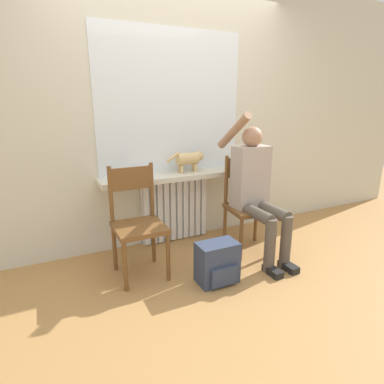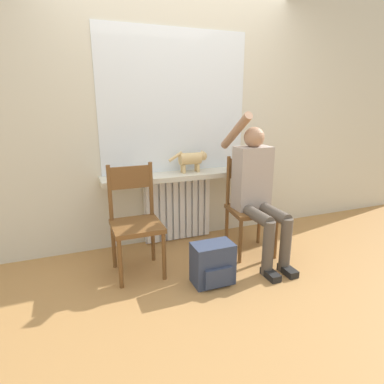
# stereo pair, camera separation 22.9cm
# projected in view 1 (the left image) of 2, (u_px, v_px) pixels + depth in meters

# --- Properties ---
(ground_plane) EXTENTS (12.00, 12.00, 0.00)m
(ground_plane) POSITION_uv_depth(u_px,v_px,m) (232.00, 292.00, 2.56)
(ground_plane) COLOR #B27F47
(wall_with_window) EXTENTS (7.00, 0.06, 2.70)m
(wall_with_window) POSITION_uv_depth(u_px,v_px,m) (171.00, 114.00, 3.26)
(wall_with_window) COLOR beige
(wall_with_window) RESTS_ON ground_plane
(radiator) EXTENTS (0.73, 0.08, 0.72)m
(radiator) POSITION_uv_depth(u_px,v_px,m) (175.00, 208.00, 3.46)
(radiator) COLOR white
(radiator) RESTS_ON ground_plane
(windowsill) EXTENTS (1.60, 0.30, 0.05)m
(windowsill) POSITION_uv_depth(u_px,v_px,m) (178.00, 176.00, 3.27)
(windowsill) COLOR beige
(windowsill) RESTS_ON radiator
(window_glass) EXTENTS (1.54, 0.01, 1.39)m
(window_glass) POSITION_uv_depth(u_px,v_px,m) (172.00, 103.00, 3.20)
(window_glass) COLOR white
(window_glass) RESTS_ON windowsill
(chair_left) EXTENTS (0.42, 0.42, 0.96)m
(chair_left) POSITION_uv_depth(u_px,v_px,m) (138.00, 221.00, 2.73)
(chair_left) COLOR brown
(chair_left) RESTS_ON ground_plane
(chair_right) EXTENTS (0.46, 0.46, 0.96)m
(chair_right) POSITION_uv_depth(u_px,v_px,m) (248.00, 203.00, 3.21)
(chair_right) COLOR brown
(chair_right) RESTS_ON ground_plane
(person) EXTENTS (0.36, 1.00, 1.39)m
(person) POSITION_uv_depth(u_px,v_px,m) (256.00, 187.00, 3.04)
(person) COLOR brown
(person) RESTS_ON ground_plane
(cat) EXTENTS (0.42, 0.12, 0.22)m
(cat) POSITION_uv_depth(u_px,v_px,m) (189.00, 159.00, 3.29)
(cat) COLOR #DBB77A
(cat) RESTS_ON windowsill
(backpack) EXTENTS (0.34, 0.24, 0.35)m
(backpack) POSITION_uv_depth(u_px,v_px,m) (217.00, 263.00, 2.68)
(backpack) COLOR #333D56
(backpack) RESTS_ON ground_plane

